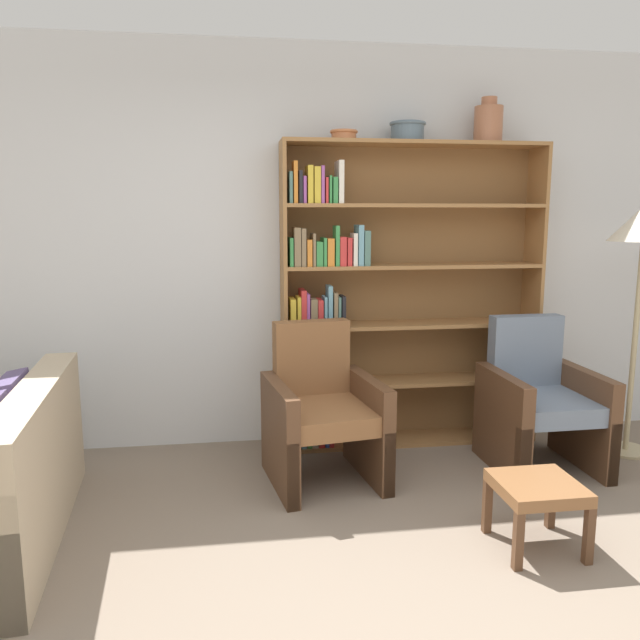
# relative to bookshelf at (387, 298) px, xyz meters

# --- Properties ---
(wall_back) EXTENTS (12.00, 0.06, 2.75)m
(wall_back) POSITION_rel_bookshelf_xyz_m (-0.39, 0.17, 0.33)
(wall_back) COLOR silver
(wall_back) RESTS_ON ground
(bookshelf) EXTENTS (1.81, 0.30, 2.09)m
(bookshelf) POSITION_rel_bookshelf_xyz_m (0.00, 0.00, 0.00)
(bookshelf) COLOR olive
(bookshelf) RESTS_ON ground
(bowl_sage) EXTENTS (0.18, 0.18, 0.07)m
(bowl_sage) POSITION_rel_bookshelf_xyz_m (-0.31, -0.02, 1.09)
(bowl_sage) COLOR #C67547
(bowl_sage) RESTS_ON bookshelf
(bowl_cream) EXTENTS (0.24, 0.24, 0.13)m
(bowl_cream) POSITION_rel_bookshelf_xyz_m (0.12, -0.02, 1.12)
(bowl_cream) COLOR slate
(bowl_cream) RESTS_ON bookshelf
(vase_tall) EXTENTS (0.19, 0.19, 0.30)m
(vase_tall) POSITION_rel_bookshelf_xyz_m (0.68, -0.02, 1.18)
(vase_tall) COLOR #A36647
(vase_tall) RESTS_ON bookshelf
(armchair_leather) EXTENTS (0.74, 0.77, 0.95)m
(armchair_leather) POSITION_rel_bookshelf_xyz_m (-0.54, -0.56, -0.63)
(armchair_leather) COLOR brown
(armchair_leather) RESTS_ON ground
(armchair_cushioned) EXTENTS (0.65, 0.69, 0.95)m
(armchair_cushioned) POSITION_rel_bookshelf_xyz_m (0.87, -0.56, -0.63)
(armchair_cushioned) COLOR brown
(armchair_cushioned) RESTS_ON ground
(footstool) EXTENTS (0.39, 0.39, 0.34)m
(footstool) POSITION_rel_bookshelf_xyz_m (0.37, -1.53, -0.76)
(footstool) COLOR brown
(footstool) RESTS_ON ground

